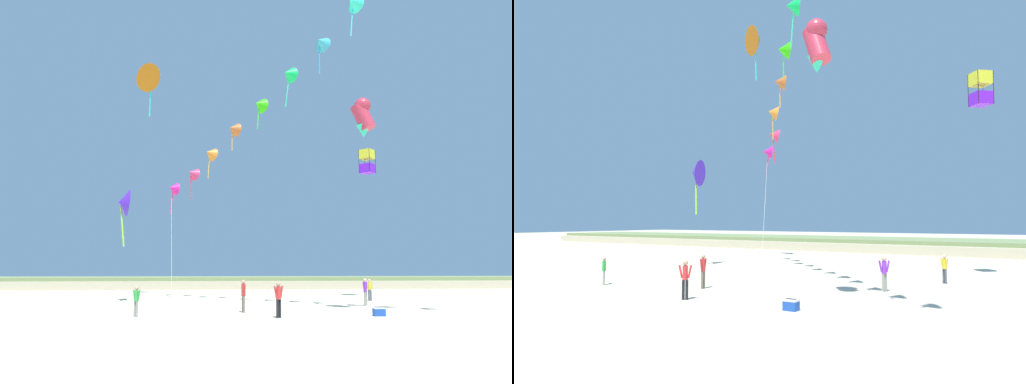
# 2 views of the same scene
# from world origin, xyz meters

# --- Properties ---
(ground_plane) EXTENTS (240.00, 240.00, 0.00)m
(ground_plane) POSITION_xyz_m (0.00, 0.00, 0.00)
(ground_plane) COLOR beige
(dune_ridge) EXTENTS (120.00, 13.97, 1.38)m
(dune_ridge) POSITION_xyz_m (0.00, 45.09, 0.69)
(dune_ridge) COLOR beige
(dune_ridge) RESTS_ON ground
(person_near_left) EXTENTS (0.45, 0.39, 1.50)m
(person_near_left) POSITION_xyz_m (-8.86, 7.46, 0.87)
(person_near_left) COLOR gray
(person_near_left) RESTS_ON ground
(person_near_right) EXTENTS (0.24, 0.62, 1.76)m
(person_near_right) POSITION_xyz_m (-3.39, 9.32, 1.02)
(person_near_right) COLOR #726656
(person_near_right) RESTS_ON ground
(person_mid_center) EXTENTS (0.54, 0.42, 1.74)m
(person_mid_center) POSITION_xyz_m (-1.86, 6.34, 1.01)
(person_mid_center) COLOR black
(person_mid_center) RESTS_ON ground
(person_far_left) EXTENTS (0.52, 0.36, 1.61)m
(person_far_left) POSITION_xyz_m (6.75, 17.97, 0.93)
(person_far_left) COLOR #474C56
(person_far_left) RESTS_ON ground
(person_far_right) EXTENTS (0.49, 0.49, 1.74)m
(person_far_right) POSITION_xyz_m (4.86, 13.34, 1.01)
(person_far_right) COLOR gray
(person_far_right) RESTS_ON ground
(kite_banner_string) EXTENTS (18.82, 23.52, 22.78)m
(kite_banner_string) POSITION_xyz_m (-0.12, 12.89, 15.54)
(kite_banner_string) COLOR #ED1D92
(large_kite_low_lead) EXTENTS (3.04, 2.48, 5.20)m
(large_kite_low_lead) POSITION_xyz_m (-11.29, 25.73, 20.38)
(large_kite_low_lead) COLOR #C76610
(large_kite_mid_trail) EXTENTS (1.67, 1.39, 2.41)m
(large_kite_mid_trail) POSITION_xyz_m (3.56, 8.65, 11.22)
(large_kite_mid_trail) COLOR #CD3248
(large_kite_high_solo) EXTENTS (1.51, 1.51, 2.10)m
(large_kite_high_solo) POSITION_xyz_m (8.36, 21.93, 11.74)
(large_kite_high_solo) COLOR #741CEA
(large_kite_outer_drift) EXTENTS (1.41, 2.23, 4.34)m
(large_kite_outer_drift) POSITION_xyz_m (-11.83, 18.21, 7.25)
(large_kite_outer_drift) COLOR #5425D9
(beach_cooler) EXTENTS (0.58, 0.41, 0.46)m
(beach_cooler) POSITION_xyz_m (3.32, 6.75, 0.21)
(beach_cooler) COLOR blue
(beach_cooler) RESTS_ON ground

